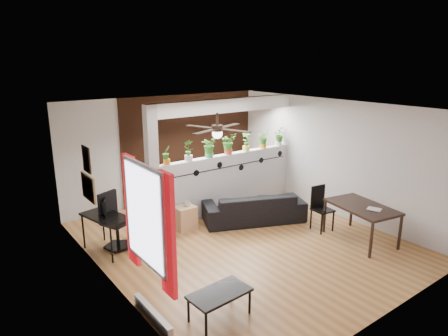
# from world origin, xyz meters

# --- Properties ---
(room_shell) EXTENTS (6.30, 7.10, 2.90)m
(room_shell) POSITION_xyz_m (0.00, 0.00, 1.30)
(room_shell) COLOR #915F2F
(room_shell) RESTS_ON ground
(partition_wall) EXTENTS (3.60, 0.18, 1.35)m
(partition_wall) POSITION_xyz_m (0.80, 1.50, 0.68)
(partition_wall) COLOR #BCBCC1
(partition_wall) RESTS_ON ground
(ceiling_header) EXTENTS (3.60, 0.18, 0.30)m
(ceiling_header) POSITION_xyz_m (0.80, 1.50, 2.45)
(ceiling_header) COLOR white
(ceiling_header) RESTS_ON room_shell
(pier_column) EXTENTS (0.22, 0.20, 2.60)m
(pier_column) POSITION_xyz_m (-1.11, 1.50, 1.30)
(pier_column) COLOR #BCBCC1
(pier_column) RESTS_ON ground
(brick_panel) EXTENTS (3.90, 0.05, 2.60)m
(brick_panel) POSITION_xyz_m (0.80, 2.97, 1.30)
(brick_panel) COLOR brown
(brick_panel) RESTS_ON ground
(vine_decal) EXTENTS (3.31, 0.01, 0.30)m
(vine_decal) POSITION_xyz_m (0.80, 1.40, 1.08)
(vine_decal) COLOR black
(vine_decal) RESTS_ON partition_wall
(window_assembly) EXTENTS (0.09, 1.30, 1.55)m
(window_assembly) POSITION_xyz_m (-2.56, -1.20, 1.51)
(window_assembly) COLOR white
(window_assembly) RESTS_ON room_shell
(baseboard_heater) EXTENTS (0.08, 1.00, 0.18)m
(baseboard_heater) POSITION_xyz_m (-2.54, -1.20, 0.09)
(baseboard_heater) COLOR beige
(baseboard_heater) RESTS_ON ground
(corkboard) EXTENTS (0.03, 0.60, 0.45)m
(corkboard) POSITION_xyz_m (-2.58, 0.95, 1.35)
(corkboard) COLOR olive
(corkboard) RESTS_ON room_shell
(framed_art) EXTENTS (0.03, 0.34, 0.44)m
(framed_art) POSITION_xyz_m (-2.58, 0.90, 1.85)
(framed_art) COLOR #8C7259
(framed_art) RESTS_ON room_shell
(ceiling_fan) EXTENTS (1.19, 1.19, 0.43)m
(ceiling_fan) POSITION_xyz_m (-0.80, -0.30, 2.31)
(ceiling_fan) COLOR black
(ceiling_fan) RESTS_ON room_shell
(potted_plant_0) EXTENTS (0.24, 0.21, 0.40)m
(potted_plant_0) POSITION_xyz_m (-0.78, 1.50, 1.56)
(potted_plant_0) COLOR orange
(potted_plant_0) RESTS_ON partition_wall
(potted_plant_1) EXTENTS (0.28, 0.24, 0.46)m
(potted_plant_1) POSITION_xyz_m (-0.25, 1.50, 1.59)
(potted_plant_1) COLOR silver
(potted_plant_1) RESTS_ON partition_wall
(potted_plant_2) EXTENTS (0.32, 0.30, 0.48)m
(potted_plant_2) POSITION_xyz_m (0.27, 1.50, 1.60)
(potted_plant_2) COLOR #338E45
(potted_plant_2) RESTS_ON partition_wall
(potted_plant_3) EXTENTS (0.27, 0.23, 0.49)m
(potted_plant_3) POSITION_xyz_m (0.80, 1.50, 1.61)
(potted_plant_3) COLOR #B9371D
(potted_plant_3) RESTS_ON partition_wall
(potted_plant_4) EXTENTS (0.29, 0.30, 0.45)m
(potted_plant_4) POSITION_xyz_m (1.33, 1.50, 1.59)
(potted_plant_4) COLOR #E5D551
(potted_plant_4) RESTS_ON partition_wall
(potted_plant_5) EXTENTS (0.28, 0.26, 0.45)m
(potted_plant_5) POSITION_xyz_m (1.85, 1.50, 1.59)
(potted_plant_5) COLOR orange
(potted_plant_5) RESTS_ON partition_wall
(potted_plant_6) EXTENTS (0.27, 0.29, 0.44)m
(potted_plant_6) POSITION_xyz_m (2.38, 1.50, 1.58)
(potted_plant_6) COLOR silver
(potted_plant_6) RESTS_ON partition_wall
(sofa) EXTENTS (2.23, 1.57, 0.61)m
(sofa) POSITION_xyz_m (0.85, 0.64, 0.30)
(sofa) COLOR black
(sofa) RESTS_ON ground
(cube_shelf) EXTENTS (0.41, 0.37, 0.49)m
(cube_shelf) POSITION_xyz_m (-0.58, 1.16, 0.25)
(cube_shelf) COLOR tan
(cube_shelf) RESTS_ON ground
(cup) EXTENTS (0.16, 0.16, 0.11)m
(cup) POSITION_xyz_m (-0.53, 1.16, 0.55)
(cup) COLOR gray
(cup) RESTS_ON cube_shelf
(computer_desk) EXTENTS (0.72, 1.06, 0.70)m
(computer_desk) POSITION_xyz_m (-2.25, 1.16, 0.63)
(computer_desk) COLOR black
(computer_desk) RESTS_ON ground
(monitor) EXTENTS (0.31, 0.15, 0.17)m
(monitor) POSITION_xyz_m (-2.25, 1.31, 0.79)
(monitor) COLOR black
(monitor) RESTS_ON computer_desk
(office_chair) EXTENTS (0.58, 0.58, 1.05)m
(office_chair) POSITION_xyz_m (-2.08, 1.22, 0.47)
(office_chair) COLOR black
(office_chair) RESTS_ON ground
(dining_table) EXTENTS (1.03, 1.44, 0.72)m
(dining_table) POSITION_xyz_m (1.86, -1.35, 0.65)
(dining_table) COLOR black
(dining_table) RESTS_ON ground
(book) EXTENTS (0.26, 0.29, 0.02)m
(book) POSITION_xyz_m (1.76, -1.65, 0.73)
(book) COLOR gray
(book) RESTS_ON dining_table
(folding_chair) EXTENTS (0.42, 0.42, 0.93)m
(folding_chair) POSITION_xyz_m (1.66, -0.50, 0.55)
(folding_chair) COLOR black
(folding_chair) RESTS_ON ground
(coffee_table) EXTENTS (0.87, 0.52, 0.39)m
(coffee_table) POSITION_xyz_m (-1.76, -1.67, 0.35)
(coffee_table) COLOR black
(coffee_table) RESTS_ON ground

